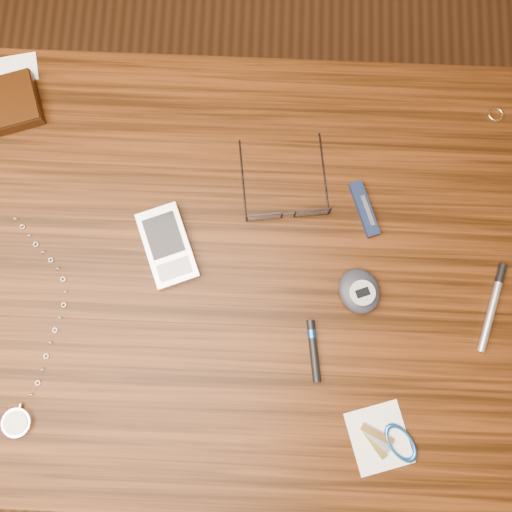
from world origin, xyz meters
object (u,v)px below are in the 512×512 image
object	(u,v)px
desk	(215,277)
wallet_and_card	(4,104)
eyeglasses	(288,210)
pda_phone	(167,246)
silver_pen	(494,300)
pocket_watch	(19,413)
notepad_keys	(390,441)
pedometer	(359,291)
pocket_knife	(364,209)

from	to	relation	value
desk	wallet_and_card	xyz separation A→B (m)	(-0.34, 0.25, 0.11)
eyeglasses	pda_phone	distance (m)	0.19
silver_pen	wallet_and_card	bearing A→B (deg)	159.92
pocket_watch	silver_pen	distance (m)	0.71
desk	notepad_keys	xyz separation A→B (m)	(0.27, -0.24, 0.11)
pedometer	notepad_keys	distance (m)	0.21
eyeglasses	silver_pen	distance (m)	0.33
eyeglasses	silver_pen	world-z (taller)	eyeglasses
eyeglasses	pda_phone	bearing A→B (deg)	-160.82
pedometer	wallet_and_card	bearing A→B (deg)	154.04
desk	eyeglasses	xyz separation A→B (m)	(0.11, 0.09, 0.11)
wallet_and_card	pedometer	xyz separation A→B (m)	(0.56, -0.27, 0.00)
pocket_watch	silver_pen	world-z (taller)	same
notepad_keys	pocket_knife	world-z (taller)	pocket_knife
pocket_watch	pda_phone	xyz separation A→B (m)	(0.19, 0.25, 0.00)
pda_phone	wallet_and_card	bearing A→B (deg)	141.74
wallet_and_card	pda_phone	bearing A→B (deg)	-38.26
desk	pocket_knife	world-z (taller)	pocket_knife
wallet_and_card	notepad_keys	size ratio (longest dim) A/B	1.41
pda_phone	pedometer	size ratio (longest dim) A/B	1.58
pda_phone	notepad_keys	distance (m)	0.43
pda_phone	pedometer	distance (m)	0.29
pocket_watch	notepad_keys	size ratio (longest dim) A/B	2.79
desk	pocket_watch	bearing A→B (deg)	-139.33
eyeglasses	pda_phone	world-z (taller)	eyeglasses
pda_phone	silver_pen	size ratio (longest dim) A/B	1.01
pocket_watch	silver_pen	xyz separation A→B (m)	(0.68, 0.19, 0.00)
wallet_and_card	pedometer	bearing A→B (deg)	-25.96
wallet_and_card	pocket_knife	size ratio (longest dim) A/B	1.79
desk	eyeglasses	distance (m)	0.19
desk	eyeglasses	world-z (taller)	eyeglasses
wallet_and_card	pocket_knife	world-z (taller)	wallet_and_card
desk	wallet_and_card	size ratio (longest dim) A/B	6.20
silver_pen	notepad_keys	bearing A→B (deg)	-127.08
desk	wallet_and_card	world-z (taller)	wallet_and_card
silver_pen	desk	bearing A→B (deg)	175.48
desk	pda_phone	bearing A→B (deg)	156.24
notepad_keys	wallet_and_card	bearing A→B (deg)	141.58
eyeglasses	pocket_knife	world-z (taller)	eyeglasses
pocket_knife	pedometer	bearing A→B (deg)	-93.73
pocket_knife	silver_pen	xyz separation A→B (m)	(0.19, -0.13, -0.00)
eyeglasses	notepad_keys	xyz separation A→B (m)	(0.16, -0.33, -0.01)
pda_phone	notepad_keys	world-z (taller)	pda_phone
wallet_and_card	pocket_watch	size ratio (longest dim) A/B	0.51
eyeglasses	pocket_watch	distance (m)	0.49
silver_pen	pedometer	bearing A→B (deg)	178.63
wallet_and_card	pocket_knife	xyz separation A→B (m)	(0.57, -0.15, -0.01)
desk	pocket_knife	bearing A→B (deg)	23.11
pocket_watch	notepad_keys	distance (m)	0.53
desk	silver_pen	bearing A→B (deg)	-4.52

